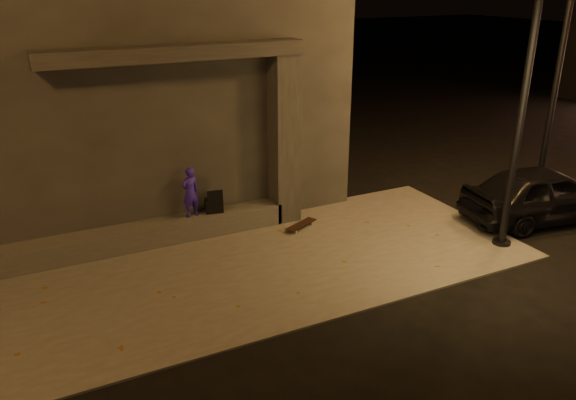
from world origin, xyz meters
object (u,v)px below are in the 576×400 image
backpack (214,204)px  street_lamp_0 (531,54)px  column (284,140)px  skateboarder (190,192)px  skateboard (301,225)px  car_a (544,194)px

backpack → street_lamp_0: (5.01, -3.13, 3.13)m
column → backpack: (-1.64, 0.00, -1.17)m
backpack → skateboarder: bearing=-170.3°
column → street_lamp_0: 5.00m
skateboarder → street_lamp_0: street_lamp_0 is taller
skateboard → car_a: (5.04, -1.92, 0.51)m
street_lamp_0 → car_a: street_lamp_0 is taller
street_lamp_0 → car_a: size_ratio=1.80×
skateboard → car_a: size_ratio=0.23×
column → skateboarder: 2.28m
skateboard → backpack: bearing=134.2°
skateboarder → skateboard: 2.47m
column → skateboard: (0.08, -0.65, -1.72)m
column → car_a: bearing=-26.6°
skateboarder → skateboard: skateboarder is taller
skateboarder → skateboard: size_ratio=1.22×
backpack → skateboard: backpack is taller
column → skateboard: size_ratio=4.21×
skateboarder → skateboard: (2.20, -0.65, -0.90)m
skateboard → street_lamp_0: bearing=-62.0°
skateboarder → backpack: (0.49, 0.00, -0.35)m
skateboarder → car_a: skateboarder is taller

